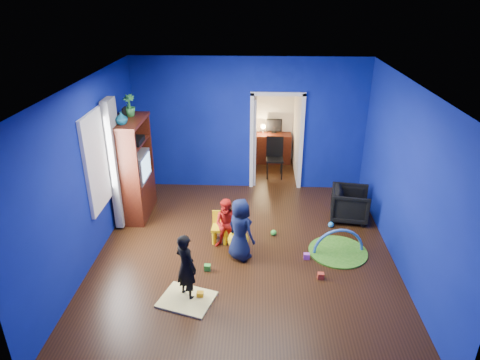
{
  "coord_description": "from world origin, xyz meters",
  "views": [
    {
      "loc": [
        0.19,
        -6.13,
        4.2
      ],
      "look_at": [
        -0.09,
        0.4,
        1.22
      ],
      "focal_mm": 32.0,
      "sensor_mm": 36.0,
      "label": 1
    }
  ],
  "objects_px": {
    "tv_armoire": "(132,169)",
    "vase": "(121,118)",
    "play_mat": "(338,252)",
    "child_navy": "(240,230)",
    "crt_tv": "(134,167)",
    "study_desk": "(273,148)",
    "folding_chair": "(275,159)",
    "toddler_red": "(227,224)",
    "hopper_ball": "(238,240)",
    "armchair": "(350,204)",
    "kid_chair": "(220,229)",
    "child_black": "(186,267)"
  },
  "relations": [
    {
      "from": "folding_chair",
      "to": "toddler_red",
      "type": "bearing_deg",
      "value": -106.25
    },
    {
      "from": "toddler_red",
      "to": "play_mat",
      "type": "height_order",
      "value": "toddler_red"
    },
    {
      "from": "crt_tv",
      "to": "folding_chair",
      "type": "height_order",
      "value": "crt_tv"
    },
    {
      "from": "child_navy",
      "to": "vase",
      "type": "distance_m",
      "value": 2.87
    },
    {
      "from": "study_desk",
      "to": "armchair",
      "type": "bearing_deg",
      "value": -64.4
    },
    {
      "from": "tv_armoire",
      "to": "vase",
      "type": "bearing_deg",
      "value": -90.0
    },
    {
      "from": "crt_tv",
      "to": "play_mat",
      "type": "height_order",
      "value": "crt_tv"
    },
    {
      "from": "play_mat",
      "to": "kid_chair",
      "type": "bearing_deg",
      "value": 172.65
    },
    {
      "from": "armchair",
      "to": "kid_chair",
      "type": "bearing_deg",
      "value": 119.44
    },
    {
      "from": "child_black",
      "to": "hopper_ball",
      "type": "xyz_separation_m",
      "value": [
        0.69,
        1.28,
        -0.34
      ]
    },
    {
      "from": "study_desk",
      "to": "folding_chair",
      "type": "height_order",
      "value": "folding_chair"
    },
    {
      "from": "play_mat",
      "to": "child_black",
      "type": "bearing_deg",
      "value": -152.7
    },
    {
      "from": "crt_tv",
      "to": "child_navy",
      "type": "bearing_deg",
      "value": -34.32
    },
    {
      "from": "folding_chair",
      "to": "study_desk",
      "type": "bearing_deg",
      "value": 90.0
    },
    {
      "from": "armchair",
      "to": "study_desk",
      "type": "height_order",
      "value": "study_desk"
    },
    {
      "from": "armchair",
      "to": "vase",
      "type": "bearing_deg",
      "value": 102.57
    },
    {
      "from": "study_desk",
      "to": "tv_armoire",
      "type": "bearing_deg",
      "value": -134.07
    },
    {
      "from": "crt_tv",
      "to": "child_black",
      "type": "bearing_deg",
      "value": -60.94
    },
    {
      "from": "hopper_ball",
      "to": "kid_chair",
      "type": "bearing_deg",
      "value": 145.16
    },
    {
      "from": "tv_armoire",
      "to": "kid_chair",
      "type": "height_order",
      "value": "tv_armoire"
    },
    {
      "from": "folding_chair",
      "to": "child_black",
      "type": "bearing_deg",
      "value": -107.65
    },
    {
      "from": "child_black",
      "to": "play_mat",
      "type": "distance_m",
      "value": 2.76
    },
    {
      "from": "crt_tv",
      "to": "hopper_ball",
      "type": "distance_m",
      "value": 2.52
    },
    {
      "from": "folding_chair",
      "to": "play_mat",
      "type": "bearing_deg",
      "value": -72.33
    },
    {
      "from": "child_black",
      "to": "child_navy",
      "type": "xyz_separation_m",
      "value": [
        0.74,
        1.03,
        0.02
      ]
    },
    {
      "from": "toddler_red",
      "to": "study_desk",
      "type": "relative_size",
      "value": 1.06
    },
    {
      "from": "child_navy",
      "to": "crt_tv",
      "type": "bearing_deg",
      "value": 8.32
    },
    {
      "from": "hopper_ball",
      "to": "vase",
      "type": "bearing_deg",
      "value": 157.04
    },
    {
      "from": "play_mat",
      "to": "child_navy",
      "type": "bearing_deg",
      "value": -172.56
    },
    {
      "from": "vase",
      "to": "crt_tv",
      "type": "distance_m",
      "value": 1.1
    },
    {
      "from": "armchair",
      "to": "tv_armoire",
      "type": "height_order",
      "value": "tv_armoire"
    },
    {
      "from": "child_navy",
      "to": "folding_chair",
      "type": "height_order",
      "value": "child_navy"
    },
    {
      "from": "armchair",
      "to": "hopper_ball",
      "type": "height_order",
      "value": "armchair"
    },
    {
      "from": "child_navy",
      "to": "study_desk",
      "type": "bearing_deg",
      "value": -56.08
    },
    {
      "from": "child_black",
      "to": "toddler_red",
      "type": "height_order",
      "value": "child_black"
    },
    {
      "from": "child_black",
      "to": "hopper_ball",
      "type": "distance_m",
      "value": 1.49
    },
    {
      "from": "child_navy",
      "to": "folding_chair",
      "type": "relative_size",
      "value": 1.18
    },
    {
      "from": "hopper_ball",
      "to": "toddler_red",
      "type": "bearing_deg",
      "value": 169.47
    },
    {
      "from": "study_desk",
      "to": "crt_tv",
      "type": "bearing_deg",
      "value": -133.66
    },
    {
      "from": "toddler_red",
      "to": "play_mat",
      "type": "distance_m",
      "value": 1.97
    },
    {
      "from": "armchair",
      "to": "play_mat",
      "type": "bearing_deg",
      "value": 170.32
    },
    {
      "from": "child_black",
      "to": "vase",
      "type": "relative_size",
      "value": 4.59
    },
    {
      "from": "crt_tv",
      "to": "study_desk",
      "type": "bearing_deg",
      "value": 46.34
    },
    {
      "from": "toddler_red",
      "to": "vase",
      "type": "distance_m",
      "value": 2.64
    },
    {
      "from": "toddler_red",
      "to": "hopper_ball",
      "type": "distance_m",
      "value": 0.34
    },
    {
      "from": "armchair",
      "to": "crt_tv",
      "type": "distance_m",
      "value": 4.24
    },
    {
      "from": "crt_tv",
      "to": "play_mat",
      "type": "relative_size",
      "value": 0.7
    },
    {
      "from": "armchair",
      "to": "play_mat",
      "type": "relative_size",
      "value": 0.71
    },
    {
      "from": "play_mat",
      "to": "folding_chair",
      "type": "height_order",
      "value": "folding_chair"
    },
    {
      "from": "armchair",
      "to": "toddler_red",
      "type": "distance_m",
      "value": 2.57
    }
  ]
}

